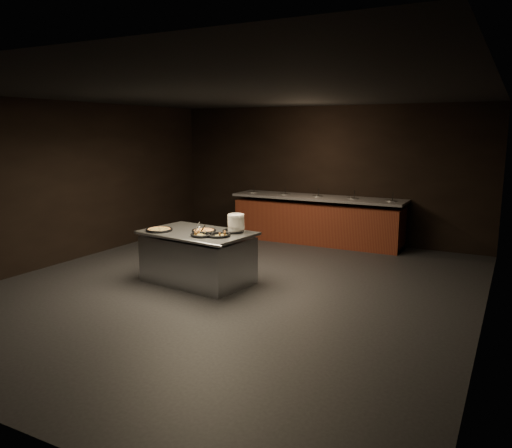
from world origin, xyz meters
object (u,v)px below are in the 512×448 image
object	(u,v)px
pan_cheese_whole	(204,231)
pan_veggie_whole	(159,230)
plate_stack	(236,223)
serving_counter	(198,258)

from	to	relation	value
pan_cheese_whole	pan_veggie_whole	bearing A→B (deg)	-159.35
pan_veggie_whole	pan_cheese_whole	world-z (taller)	same
plate_stack	pan_cheese_whole	bearing A→B (deg)	-150.08
pan_veggie_whole	pan_cheese_whole	xyz separation A→B (m)	(0.68, 0.25, -0.00)
serving_counter	plate_stack	bearing A→B (deg)	33.75
serving_counter	plate_stack	world-z (taller)	plate_stack
plate_stack	pan_veggie_whole	xyz separation A→B (m)	(-1.11, -0.51, -0.12)
plate_stack	serving_counter	bearing A→B (deg)	-153.23
serving_counter	pan_veggie_whole	size ratio (longest dim) A/B	4.33
pan_veggie_whole	serving_counter	bearing A→B (deg)	22.14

